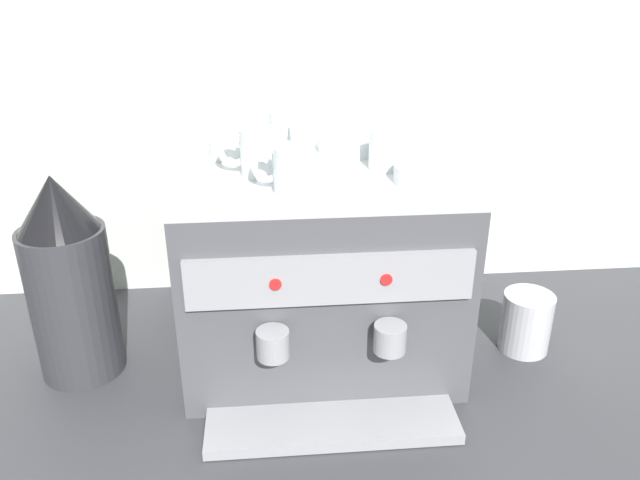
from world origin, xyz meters
The scene contains 13 objects.
ground_plane centered at (0.00, 0.00, 0.00)m, with size 4.00×4.00×0.00m, color #38383D.
tiled_backsplash_wall centered at (0.00, 0.31, 0.53)m, with size 2.80×0.03×1.06m, color silver.
espresso_machine centered at (0.00, -0.01, 0.20)m, with size 0.52×0.50×0.41m.
ceramic_cup_0 centered at (0.12, -0.01, 0.44)m, with size 0.07×0.09×0.07m.
ceramic_cup_1 centered at (-0.11, -0.03, 0.45)m, with size 0.11×0.07×0.08m.
ceramic_cup_2 centered at (0.17, 0.07, 0.44)m, with size 0.11×0.08×0.06m.
ceramic_cup_3 centered at (-0.05, 0.11, 0.44)m, with size 0.08×0.13×0.08m.
ceramic_cup_4 centered at (-0.06, -0.12, 0.44)m, with size 0.11×0.07×0.08m.
ceramic_bowl_0 centered at (0.06, 0.09, 0.42)m, with size 0.12×0.12×0.03m.
ceramic_bowl_1 centered at (-0.16, 0.08, 0.42)m, with size 0.10×0.10×0.03m.
ceramic_bowl_2 centered at (0.17, -0.10, 0.42)m, with size 0.11×0.11×0.03m.
coffee_grinder centered at (-0.48, -0.02, 0.20)m, with size 0.16×0.16×0.41m.
milk_pitcher centered at (0.43, -0.03, 0.06)m, with size 0.10×0.10×0.13m, color #B7B7BC.
Camera 1 is at (-0.10, -1.12, 0.78)m, focal length 35.64 mm.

